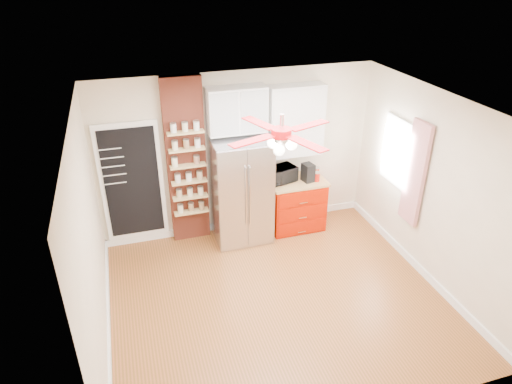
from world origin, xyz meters
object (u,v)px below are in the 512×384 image
object	(u,v)px
toaster_oven	(281,174)
pantry_jar_oats	(175,162)
red_cabinet	(296,204)
coffee_maker	(308,173)
fridge	(241,191)
canister_left	(317,177)
ceiling_fan	(281,133)

from	to	relation	value
toaster_oven	pantry_jar_oats	xyz separation A→B (m)	(-1.70, 0.05, 0.42)
red_cabinet	coffee_maker	size ratio (longest dim) A/B	3.10
coffee_maker	fridge	bearing A→B (deg)	167.90
fridge	toaster_oven	world-z (taller)	fridge
coffee_maker	canister_left	size ratio (longest dim) A/B	2.06
toaster_oven	coffee_maker	distance (m)	0.44
red_cabinet	coffee_maker	distance (m)	0.62
fridge	toaster_oven	distance (m)	0.73
red_cabinet	pantry_jar_oats	xyz separation A→B (m)	(-1.97, 0.09, 0.99)
red_cabinet	fridge	bearing A→B (deg)	-177.05
fridge	coffee_maker	world-z (taller)	fridge
red_cabinet	canister_left	world-z (taller)	canister_left
red_cabinet	coffee_maker	world-z (taller)	coffee_maker
coffee_maker	ceiling_fan	bearing A→B (deg)	-134.68
ceiling_fan	pantry_jar_oats	distance (m)	2.28
ceiling_fan	canister_left	xyz separation A→B (m)	(1.22, 1.56, -1.45)
canister_left	pantry_jar_oats	bearing A→B (deg)	174.66
canister_left	toaster_oven	bearing A→B (deg)	164.20
fridge	red_cabinet	size ratio (longest dim) A/B	1.86
toaster_oven	pantry_jar_oats	world-z (taller)	pantry_jar_oats
pantry_jar_oats	red_cabinet	bearing A→B (deg)	-2.63
fridge	coffee_maker	bearing A→B (deg)	-1.30
toaster_oven	coffee_maker	bearing A→B (deg)	-31.14
coffee_maker	pantry_jar_oats	world-z (taller)	pantry_jar_oats
ceiling_fan	toaster_oven	distance (m)	2.31
toaster_oven	canister_left	xyz separation A→B (m)	(0.56, -0.16, -0.05)
toaster_oven	coffee_maker	xyz separation A→B (m)	(0.42, -0.11, 0.02)
canister_left	pantry_jar_oats	size ratio (longest dim) A/B	1.02
ceiling_fan	toaster_oven	bearing A→B (deg)	69.04
fridge	toaster_oven	xyz separation A→B (m)	(0.71, 0.09, 0.15)
toaster_oven	coffee_maker	world-z (taller)	coffee_maker
ceiling_fan	coffee_maker	distance (m)	2.37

